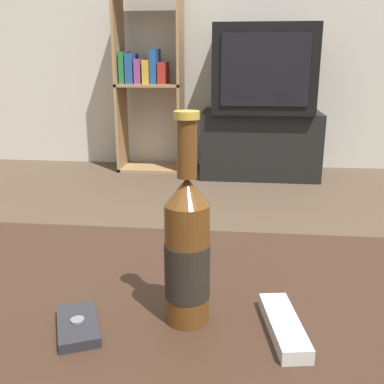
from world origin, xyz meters
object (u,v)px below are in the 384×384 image
object	(u,v)px
television	(263,69)
beer_bottle	(187,251)
cell_phone	(78,325)
remote_control	(284,326)
tv_stand	(260,143)
bookshelf	(148,80)

from	to	relation	value
television	beer_bottle	size ratio (longest dim) A/B	2.27
cell_phone	remote_control	size ratio (longest dim) A/B	0.77
beer_bottle	cell_phone	world-z (taller)	beer_bottle
television	cell_phone	xyz separation A→B (m)	(-0.35, -2.69, -0.29)
tv_stand	remote_control	bearing A→B (deg)	-91.50
television	bookshelf	xyz separation A→B (m)	(-0.82, 0.10, -0.08)
bookshelf	remote_control	bearing A→B (deg)	-74.79
remote_control	bookshelf	bearing A→B (deg)	95.79
tv_stand	bookshelf	world-z (taller)	bookshelf
television	beer_bottle	distance (m)	2.66
tv_stand	beer_bottle	size ratio (longest dim) A/B	2.77
television	bookshelf	size ratio (longest dim) A/B	0.53
bookshelf	television	bearing A→B (deg)	-6.83
remote_control	television	bearing A→B (deg)	79.08
television	beer_bottle	xyz separation A→B (m)	(-0.20, -2.64, -0.19)
remote_control	tv_stand	bearing A→B (deg)	79.08
television	cell_phone	world-z (taller)	television
tv_stand	bookshelf	bearing A→B (deg)	173.44
remote_control	beer_bottle	bearing A→B (deg)	163.07
television	tv_stand	bearing A→B (deg)	90.00
cell_phone	beer_bottle	bearing A→B (deg)	-7.26
tv_stand	television	xyz separation A→B (m)	(0.00, -0.00, 0.51)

